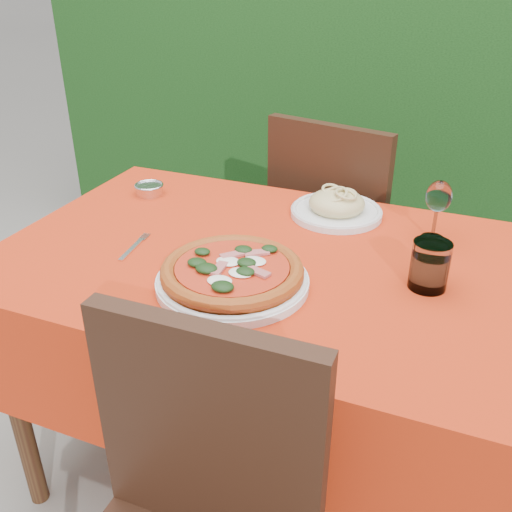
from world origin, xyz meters
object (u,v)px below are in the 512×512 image
at_px(water_glass, 429,267).
at_px(wine_glass, 438,199).
at_px(chair_far, 337,231).
at_px(fork, 132,249).
at_px(pizza_plate, 232,274).
at_px(pasta_plate, 337,207).
at_px(steel_ramekin, 149,190).

relative_size(water_glass, wine_glass, 0.69).
height_order(chair_far, fork, chair_far).
bearing_deg(pizza_plate, chair_far, 87.12).
xyz_separation_m(chair_far, pasta_plate, (0.07, -0.33, 0.24)).
bearing_deg(fork, pasta_plate, 36.91).
bearing_deg(fork, steel_ramekin, 107.69).
bearing_deg(pizza_plate, water_glass, 21.51).
relative_size(pasta_plate, steel_ramekin, 3.15).
bearing_deg(wine_glass, fork, -153.03).
bearing_deg(wine_glass, steel_ramekin, -178.98).
distance_m(water_glass, steel_ramekin, 0.89).
bearing_deg(pasta_plate, wine_glass, -10.52).
bearing_deg(wine_glass, pizza_plate, -133.11).
relative_size(wine_glass, fork, 0.97).
height_order(pizza_plate, fork, pizza_plate).
xyz_separation_m(chair_far, steel_ramekin, (-0.49, -0.40, 0.23)).
bearing_deg(fork, wine_glass, 20.07).
xyz_separation_m(pizza_plate, wine_glass, (0.38, 0.41, 0.08)).
xyz_separation_m(chair_far, fork, (-0.34, -0.73, 0.21)).
bearing_deg(water_glass, pizza_plate, -158.49).
relative_size(chair_far, steel_ramekin, 11.61).
relative_size(water_glass, steel_ramekin, 1.36).
xyz_separation_m(pasta_plate, wine_glass, (0.27, -0.05, 0.09)).
bearing_deg(chair_far, pasta_plate, 114.71).
xyz_separation_m(water_glass, steel_ramekin, (-0.85, 0.23, -0.03)).
distance_m(pasta_plate, wine_glass, 0.29).
distance_m(pizza_plate, fork, 0.31).
xyz_separation_m(wine_glass, steel_ramekin, (-0.84, -0.01, -0.10)).
bearing_deg(steel_ramekin, chair_far, 38.91).
height_order(pizza_plate, steel_ramekin, pizza_plate).
height_order(wine_glass, steel_ramekin, wine_glass).
bearing_deg(pizza_plate, pasta_plate, 76.19).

